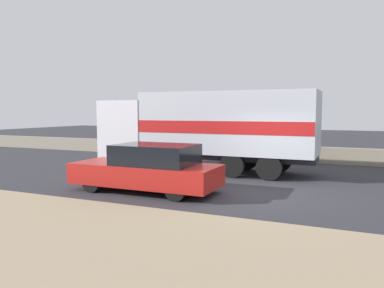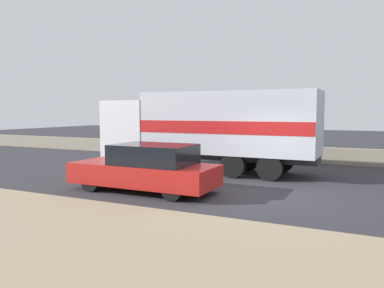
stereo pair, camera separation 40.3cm
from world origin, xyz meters
The scene contains 5 objects.
ground_plane centered at (0.00, 0.00, 0.00)m, with size 80.00×80.00×0.00m, color #2D2D33.
dirt_shoulder_foreground centered at (0.00, -5.98, 0.02)m, with size 60.00×6.33×0.04m.
stone_wall_backdrop centered at (0.00, 7.43, 0.37)m, with size 60.00×0.35×0.75m.
box_truck centered at (-2.80, 3.16, 1.78)m, with size 8.64×2.36×3.12m.
car_hatchback centered at (-2.99, -1.10, 0.70)m, with size 4.43×1.73×1.42m.
Camera 2 is at (2.95, -10.44, 2.38)m, focal length 35.00 mm.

